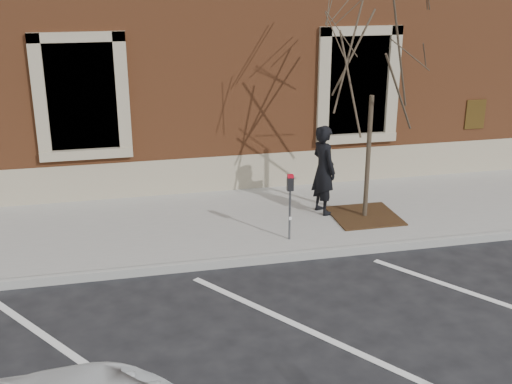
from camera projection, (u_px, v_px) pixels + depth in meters
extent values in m
plane|color=#28282B|center=(263.00, 262.00, 11.30)|extent=(120.00, 120.00, 0.00)
cube|color=#A3A099|center=(243.00, 221.00, 12.89)|extent=(40.00, 3.50, 0.15)
cube|color=#9E9E99|center=(264.00, 259.00, 11.23)|extent=(40.00, 0.12, 0.15)
cube|color=brown|center=(197.00, 3.00, 17.10)|extent=(40.00, 8.50, 8.00)
cube|color=tan|center=(227.00, 173.00, 14.37)|extent=(40.00, 0.06, 0.80)
cube|color=black|center=(82.00, 95.00, 13.24)|extent=(1.40, 0.30, 2.20)
cube|color=tan|center=(87.00, 154.00, 13.48)|extent=(1.90, 0.20, 0.20)
cube|color=black|center=(356.00, 84.00, 14.49)|extent=(1.40, 0.30, 2.20)
cube|color=tan|center=(356.00, 138.00, 14.73)|extent=(1.90, 0.20, 0.20)
imported|color=black|center=(324.00, 170.00, 12.87)|extent=(0.59, 0.75, 1.82)
cylinder|color=#595B60|center=(290.00, 215.00, 11.72)|extent=(0.04, 0.04, 0.95)
cube|color=black|center=(290.00, 184.00, 11.52)|extent=(0.11, 0.09, 0.25)
cube|color=red|center=(290.00, 176.00, 11.47)|extent=(0.10, 0.08, 0.06)
cube|color=white|center=(290.00, 218.00, 11.69)|extent=(0.05, 0.00, 0.07)
cube|color=#3E2A13|center=(365.00, 216.00, 12.93)|extent=(1.29, 1.29, 0.03)
cylinder|color=#413227|center=(368.00, 158.00, 12.53)|extent=(0.09, 0.09, 2.47)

